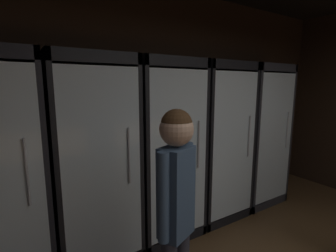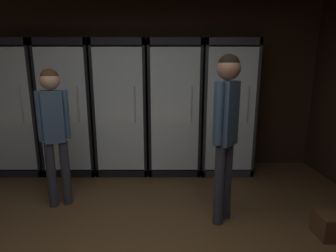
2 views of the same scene
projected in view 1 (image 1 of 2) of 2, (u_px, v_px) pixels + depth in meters
name	position (u px, v px, depth m)	size (l,w,h in m)	color
wall_back	(178.00, 108.00, 3.14)	(6.00, 0.06, 2.80)	black
cooler_left	(93.00, 162.00, 2.34)	(0.75, 0.61, 1.97)	black
cooler_center	(163.00, 151.00, 2.75)	(0.75, 0.61, 1.97)	black
cooler_right	(215.00, 142.00, 3.16)	(0.75, 0.61, 1.97)	black
cooler_far_right	(255.00, 136.00, 3.56)	(0.75, 0.61, 1.97)	#2B2B30
shopper_near	(176.00, 203.00, 1.51)	(0.31, 0.22, 1.56)	#2D2D38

